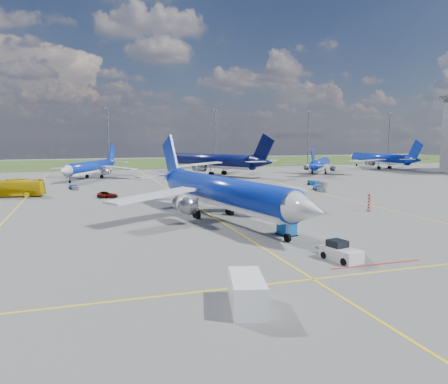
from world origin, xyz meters
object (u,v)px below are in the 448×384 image
object	(u,v)px
service_car_a	(105,194)
service_car_b	(108,195)
bg_jet_nnw	(91,179)
apron_bus	(10,188)
main_airliner	(223,220)
baggage_tug_w	(319,188)
pushback_tug	(340,252)
warning_post	(369,202)
bg_jet_ne	(320,173)
baggage_tug_e	(316,183)
bg_jet_n	(210,175)
baggage_tug_c	(74,187)
service_car_c	(228,187)
uld_container	(287,228)
bg_jet_ene	(379,168)
service_van	(247,292)

from	to	relation	value
service_car_a	service_car_b	xyz separation A→B (m)	(0.47, -0.63, -0.06)
bg_jet_nnw	apron_bus	xyz separation A→B (m)	(-16.10, -34.88, 1.82)
main_airliner	service_car_b	size ratio (longest dim) A/B	11.31
service_car_a	baggage_tug_w	bearing A→B (deg)	-35.17
pushback_tug	apron_bus	world-z (taller)	apron_bus
warning_post	bg_jet_ne	distance (m)	74.03
service_car_a	baggage_tug_e	distance (m)	51.80
baggage_tug_e	main_airliner	bearing A→B (deg)	-152.33
bg_jet_n	baggage_tug_c	world-z (taller)	bg_jet_n
baggage_tug_w	baggage_tug_c	size ratio (longest dim) A/B	1.15
pushback_tug	service_car_c	bearing A→B (deg)	69.99
uld_container	baggage_tug_c	size ratio (longest dim) A/B	0.45
apron_bus	service_car_c	xyz separation A→B (m)	(46.35, -0.78, -1.24)
bg_jet_ene	pushback_tug	xyz separation A→B (m)	(-83.68, -104.12, 0.79)
pushback_tug	service_car_a	world-z (taller)	pushback_tug
main_airliner	baggage_tug_w	world-z (taller)	main_airliner
bg_jet_nnw	uld_container	distance (m)	86.30
bg_jet_ne	baggage_tug_w	distance (m)	47.72
main_airliner	pushback_tug	xyz separation A→B (m)	(4.78, -23.61, 0.79)
service_car_a	baggage_tug_w	size ratio (longest dim) A/B	0.68
bg_jet_ne	bg_jet_nnw	bearing A→B (deg)	35.54
bg_jet_ene	apron_bus	size ratio (longest dim) A/B	3.15
bg_jet_n	service_van	size ratio (longest dim) A/B	9.19
bg_jet_n	baggage_tug_w	world-z (taller)	bg_jet_n
bg_jet_nnw	pushback_tug	distance (m)	97.74
bg_jet_ne	baggage_tug_w	size ratio (longest dim) A/B	6.33
apron_bus	service_car_b	size ratio (longest dim) A/B	3.18
apron_bus	service_car_c	size ratio (longest dim) A/B	3.26
service_van	bg_jet_ene	bearing A→B (deg)	63.51
baggage_tug_w	baggage_tug_c	world-z (taller)	baggage_tug_w
service_car_a	baggage_tug_c	distance (m)	17.28
bg_jet_nnw	bg_jet_ne	xyz separation A→B (m)	(72.99, -3.91, 0.00)
service_car_b	baggage_tug_c	distance (m)	18.03
baggage_tug_w	service_van	bearing A→B (deg)	-109.83
bg_jet_ne	baggage_tug_c	world-z (taller)	bg_jet_ne
bg_jet_nnw	apron_bus	distance (m)	38.46
service_car_b	baggage_tug_c	xyz separation A→B (m)	(-6.78, 16.71, -0.09)
service_car_a	uld_container	bearing A→B (deg)	-95.20
bg_jet_ne	service_car_a	world-z (taller)	bg_jet_ne
main_airliner	baggage_tug_c	world-z (taller)	main_airliner
baggage_tug_w	baggage_tug_e	distance (m)	10.60
service_car_b	bg_jet_n	bearing A→B (deg)	-28.77
service_van	baggage_tug_e	bearing A→B (deg)	71.11
service_car_a	service_car_c	bearing A→B (deg)	-18.96
bg_jet_ene	service_car_a	world-z (taller)	bg_jet_ene
bg_jet_nnw	service_van	distance (m)	104.17
bg_jet_ne	baggage_tug_w	world-z (taller)	bg_jet_ne
bg_jet_ene	baggage_tug_e	size ratio (longest dim) A/B	7.45
bg_jet_ene	service_car_a	xyz separation A→B (m)	(-103.98, -50.61, 0.63)
bg_jet_ene	baggage_tug_e	world-z (taller)	bg_jet_ene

